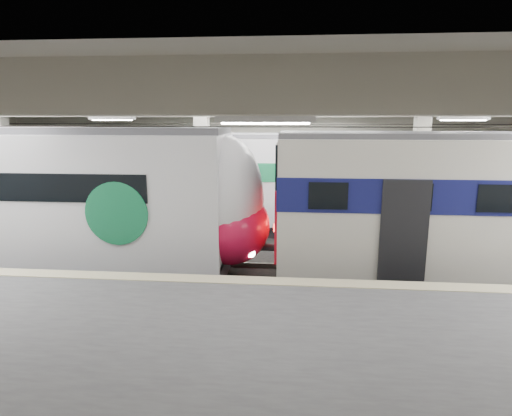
# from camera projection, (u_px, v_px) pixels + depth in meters

# --- Properties ---
(station_hall) EXTENTS (36.00, 24.00, 5.75)m
(station_hall) POSITION_uv_depth(u_px,v_px,m) (276.00, 184.00, 11.34)
(station_hall) COLOR black
(station_hall) RESTS_ON ground
(modern_emu) EXTENTS (14.66, 3.03, 4.69)m
(modern_emu) POSITION_uv_depth(u_px,v_px,m) (63.00, 202.00, 13.83)
(modern_emu) COLOR white
(modern_emu) RESTS_ON ground
(older_rer) EXTENTS (13.86, 3.06, 4.55)m
(older_rer) POSITION_uv_depth(u_px,v_px,m) (510.00, 207.00, 12.61)
(older_rer) COLOR beige
(older_rer) RESTS_ON ground
(far_train) EXTENTS (13.41, 2.80, 4.30)m
(far_train) POSITION_uv_depth(u_px,v_px,m) (205.00, 181.00, 18.90)
(far_train) COLOR white
(far_train) RESTS_ON ground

